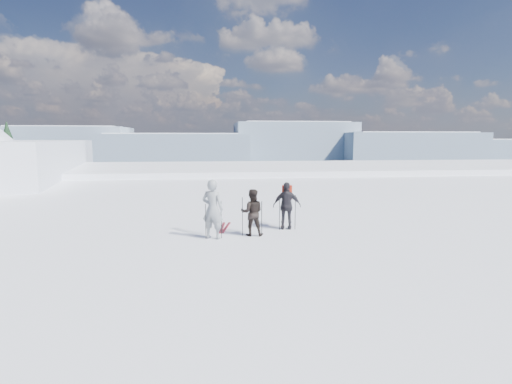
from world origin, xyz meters
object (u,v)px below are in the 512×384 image
Objects in this scene: skier_pack at (287,206)px; skier_dark at (252,212)px; skier_grey at (213,209)px; skis_loose at (224,228)px.

skier_dark is at bearing 41.09° from skier_pack.
skier_grey is at bearing 31.94° from skier_pack.
skier_grey reaches higher than skis_loose.
skier_dark is at bearing -146.67° from skier_grey.
skier_grey is 1.23× the size of skier_dark.
skier_grey is 1.13× the size of skis_loose.
skier_pack is 0.99× the size of skis_loose.
skis_loose is (-0.88, 1.23, -0.76)m from skier_dark.
skier_pack is (2.62, 1.01, -0.12)m from skier_grey.
skis_loose is at bearing -83.14° from skier_grey.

